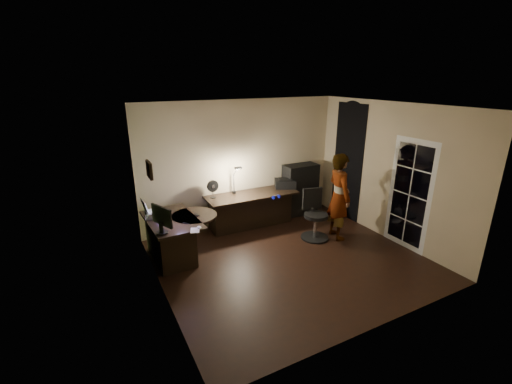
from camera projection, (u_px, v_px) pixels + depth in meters
name	position (u px, v px, depth m)	size (l,w,h in m)	color
floor	(290.00, 260.00, 6.17)	(4.50, 4.00, 0.01)	black
ceiling	(296.00, 106.00, 5.30)	(4.50, 4.00, 0.01)	silver
wall_back	(242.00, 163.00, 7.42)	(4.50, 0.01, 2.70)	tan
wall_front	(386.00, 236.00, 4.05)	(4.50, 0.01, 2.70)	tan
wall_left	(157.00, 212.00, 4.75)	(0.01, 4.00, 2.70)	tan
wall_right	(389.00, 172.00, 6.72)	(0.01, 4.00, 2.70)	tan
green_wall_overlay	(158.00, 212.00, 4.76)	(0.00, 4.00, 2.70)	#465C28
arched_doorway	(348.00, 162.00, 7.70)	(0.01, 0.90, 2.60)	black
french_door	(409.00, 195.00, 6.35)	(0.02, 0.92, 2.10)	white
framed_picture	(149.00, 170.00, 4.98)	(0.04, 0.30, 0.25)	black
desk_left	(173.00, 239.00, 6.11)	(0.82, 1.33, 0.77)	black
desk_right	(252.00, 210.00, 7.44)	(1.99, 0.70, 0.75)	black
cabinet	(300.00, 189.00, 8.09)	(0.80, 0.40, 1.20)	black
laptop_stand	(153.00, 215.00, 6.02)	(0.25, 0.21, 0.11)	silver
laptop	(154.00, 205.00, 5.98)	(0.34, 0.32, 0.23)	silver
monitor	(161.00, 223.00, 5.40)	(0.10, 0.49, 0.32)	black
mouse	(199.00, 227.00, 5.59)	(0.07, 0.10, 0.04)	silver
phone	(197.00, 214.00, 6.15)	(0.06, 0.12, 0.01)	black
pen	(186.00, 223.00, 5.79)	(0.01, 0.13, 0.01)	black
speaker	(161.00, 228.00, 5.40)	(0.08, 0.08, 0.19)	black
notepad	(195.00, 230.00, 5.52)	(0.14, 0.20, 0.01)	silver
desk_fan	(213.00, 189.00, 7.04)	(0.25, 0.13, 0.38)	black
headphones	(276.00, 197.00, 7.04)	(0.17, 0.07, 0.08)	#090E93
printer	(285.00, 183.00, 7.73)	(0.46, 0.35, 0.20)	black
desk_lamp	(234.00, 178.00, 7.23)	(0.17, 0.31, 0.69)	black
office_chair	(316.00, 215.00, 6.84)	(0.56, 0.56, 1.00)	black
person	(339.00, 197.00, 6.78)	(0.63, 0.42, 1.75)	#D8A88C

